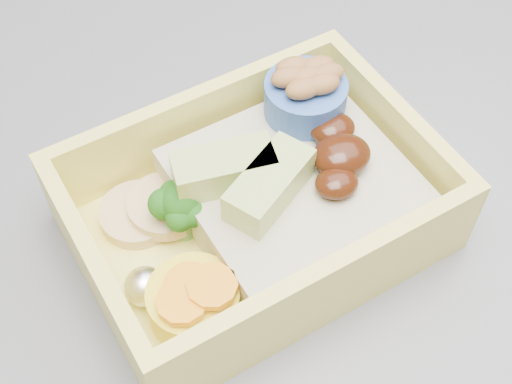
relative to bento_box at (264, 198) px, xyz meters
name	(u,v)px	position (x,y,z in m)	size (l,w,h in m)	color
bento_box	(264,198)	(0.00, 0.00, 0.00)	(0.23, 0.19, 0.08)	#F2E464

